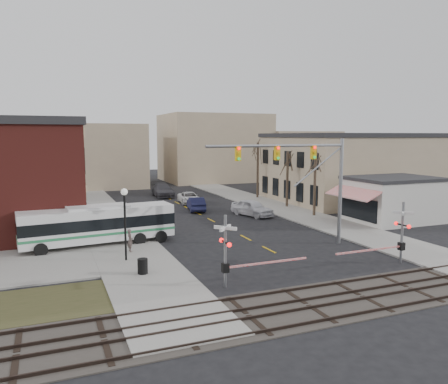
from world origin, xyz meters
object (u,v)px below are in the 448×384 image
at_px(trash_bin, 143,266).
at_px(car_d, 163,190).
at_px(car_a, 252,208).
at_px(street_lamp, 125,210).
at_px(car_b, 196,204).
at_px(pedestrian_far, 114,229).
at_px(transit_bus, 99,224).
at_px(rr_crossing_west, 233,251).
at_px(pedestrian_near, 130,240).
at_px(traffic_signal_mast, 307,169).
at_px(car_c, 189,198).
at_px(rr_crossing_east, 397,234).

distance_m(trash_bin, car_d, 33.94).
bearing_deg(car_a, street_lamp, -159.64).
relative_size(car_b, pedestrian_far, 2.62).
xyz_separation_m(transit_bus, rr_crossing_west, (5.75, -11.99, 0.33)).
height_order(car_a, pedestrian_far, pedestrian_far).
xyz_separation_m(car_d, pedestrian_near, (-9.23, -27.39, 0.07)).
distance_m(traffic_signal_mast, car_d, 31.03).
relative_size(transit_bus, car_c, 2.30).
distance_m(trash_bin, car_b, 22.56).
distance_m(car_a, pedestrian_near, 17.23).
relative_size(car_a, car_d, 0.84).
bearing_deg(rr_crossing_east, rr_crossing_west, -179.93).
xyz_separation_m(street_lamp, car_a, (14.81, 11.77, -2.61)).
bearing_deg(pedestrian_far, car_a, -27.70).
height_order(transit_bus, car_b, transit_bus).
bearing_deg(pedestrian_near, street_lamp, 151.83).
xyz_separation_m(pedestrian_near, pedestrian_far, (-0.54, 3.82, 0.07)).
height_order(traffic_signal_mast, car_c, traffic_signal_mast).
height_order(transit_bus, pedestrian_near, transit_bus).
bearing_deg(pedestrian_far, transit_bus, 161.89).
relative_size(trash_bin, car_b, 0.20).
relative_size(car_a, pedestrian_far, 2.84).
xyz_separation_m(rr_crossing_east, pedestrian_far, (-15.99, 12.73, -0.98)).
relative_size(car_a, pedestrian_near, 3.08).
distance_m(traffic_signal_mast, trash_bin, 13.80).
bearing_deg(traffic_signal_mast, car_c, 94.09).
distance_m(car_d, pedestrian_far, 25.52).
distance_m(rr_crossing_east, car_b, 24.56).
bearing_deg(car_b, rr_crossing_west, 86.88).
distance_m(rr_crossing_west, street_lamp, 8.46).
bearing_deg(transit_bus, car_b, 45.68).
bearing_deg(transit_bus, car_d, 65.66).
xyz_separation_m(trash_bin, car_b, (10.05, 20.19, 0.18)).
xyz_separation_m(rr_crossing_east, car_c, (-4.71, 29.09, -1.28)).
bearing_deg(car_d, pedestrian_near, -105.18).
distance_m(rr_crossing_east, trash_bin, 16.13).
xyz_separation_m(transit_bus, car_a, (15.95, 6.71, -0.80)).
relative_size(car_b, car_c, 0.93).
height_order(rr_crossing_west, trash_bin, rr_crossing_west).
distance_m(transit_bus, pedestrian_far, 1.58).
distance_m(car_c, pedestrian_far, 19.87).
relative_size(trash_bin, car_d, 0.15).
xyz_separation_m(trash_bin, pedestrian_far, (-0.35, 9.03, 0.42)).
relative_size(street_lamp, pedestrian_near, 2.94).
xyz_separation_m(traffic_signal_mast, trash_bin, (-12.60, -2.14, -5.22)).
relative_size(traffic_signal_mast, street_lamp, 2.32).
relative_size(trash_bin, car_c, 0.18).
bearing_deg(rr_crossing_west, street_lamp, 123.59).
distance_m(street_lamp, pedestrian_near, 3.28).
distance_m(trash_bin, pedestrian_near, 5.23).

